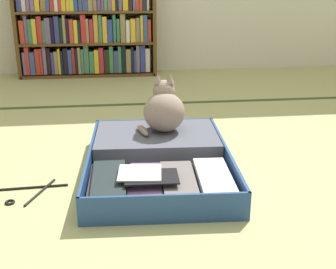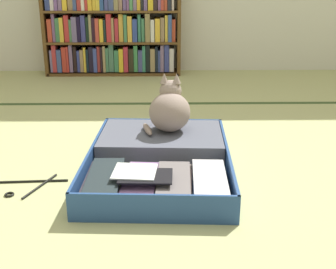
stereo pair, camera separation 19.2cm
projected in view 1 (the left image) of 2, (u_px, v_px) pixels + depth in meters
The scene contains 6 objects.
ground_plane at pixel (161, 180), 2.01m from camera, with size 10.00×10.00×0.00m, color #B5B879.
tatami_border at pixel (143, 104), 3.18m from camera, with size 4.80×0.05×0.00m.
bookshelf at pixel (86, 29), 3.93m from camera, with size 1.21×0.24×0.86m.
open_suitcase at pixel (158, 158), 2.12m from camera, with size 0.68×0.93×0.12m.
black_cat at pixel (164, 110), 2.26m from camera, with size 0.26×0.24×0.29m.
clothes_hanger at pixel (13, 193), 1.88m from camera, with size 0.45×0.24×0.01m.
Camera 1 is at (-0.18, -1.81, 0.88)m, focal length 47.76 mm.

